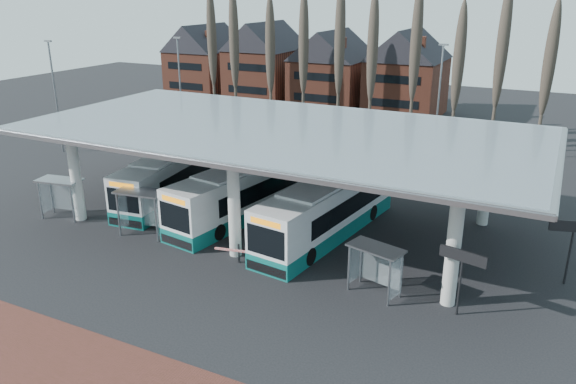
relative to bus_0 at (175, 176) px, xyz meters
The scene contains 16 objects.
ground 12.70m from the bus_0, 44.35° to the right, with size 140.00×140.00×0.00m, color black.
station_canopy 9.92m from the bus_0, ahead, with size 32.00×16.00×6.34m.
poplar_row 26.79m from the bus_0, 69.59° to the left, with size 45.10×1.10×14.50m.
townhouse_row 36.10m from the bus_0, 100.85° to the left, with size 36.80×10.30×12.25m.
lamp_post_a 16.40m from the bus_0, 124.28° to the left, with size 0.80×0.16×10.17m.
lamp_post_b 23.13m from the bus_0, 48.89° to the left, with size 0.80×0.16×10.17m.
lamp_post_d 18.16m from the bus_0, 163.00° to the left, with size 0.80×0.16×10.17m.
bus_0 is the anchor object (origin of this frame).
bus_1 6.48m from the bus_0, ahead, with size 4.69×13.00×3.54m.
bus_2 12.69m from the bus_0, ahead, with size 4.41×13.13×3.58m.
shelter_0 7.74m from the bus_0, 123.36° to the right, with size 3.10×1.93×2.68m.
shelter_1 6.72m from the bus_0, 68.90° to the right, with size 3.28×1.94×2.88m.
shelter_2 18.80m from the bus_0, 21.33° to the right, with size 3.01×2.04×2.55m.
info_sign_0 22.76m from the bus_0, 18.23° to the right, with size 2.19×0.63×3.31m.
info_sign_1 26.11m from the bus_0, ahead, with size 2.32×0.75×3.53m.
barrier 12.23m from the bus_0, 37.56° to the right, with size 2.20×0.81×1.11m.
Camera 1 is at (15.63, -22.25, 14.36)m, focal length 35.00 mm.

